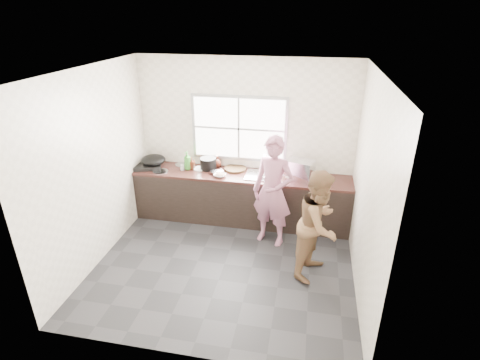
% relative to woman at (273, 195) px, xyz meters
% --- Properties ---
extents(floor, '(3.60, 3.20, 0.01)m').
position_rel_woman_xyz_m(floor, '(-0.58, -0.74, -0.81)').
color(floor, '#262629').
rests_on(floor, ground).
extents(ceiling, '(3.60, 3.20, 0.01)m').
position_rel_woman_xyz_m(ceiling, '(-0.58, -0.74, 1.90)').
color(ceiling, silver).
rests_on(ceiling, wall_back).
extents(wall_back, '(3.60, 0.01, 2.70)m').
position_rel_woman_xyz_m(wall_back, '(-0.58, 0.87, 0.55)').
color(wall_back, silver).
rests_on(wall_back, ground).
extents(wall_left, '(0.01, 3.20, 2.70)m').
position_rel_woman_xyz_m(wall_left, '(-2.39, -0.74, 0.55)').
color(wall_left, beige).
rests_on(wall_left, ground).
extents(wall_right, '(0.01, 3.20, 2.70)m').
position_rel_woman_xyz_m(wall_right, '(1.22, -0.74, 0.55)').
color(wall_right, beige).
rests_on(wall_right, ground).
extents(wall_front, '(3.60, 0.01, 2.70)m').
position_rel_woman_xyz_m(wall_front, '(-0.58, -2.34, 0.55)').
color(wall_front, beige).
rests_on(wall_front, ground).
extents(cabinet, '(3.60, 0.62, 0.82)m').
position_rel_woman_xyz_m(cabinet, '(-0.58, 0.55, -0.39)').
color(cabinet, black).
rests_on(cabinet, floor).
extents(countertop, '(3.60, 0.64, 0.04)m').
position_rel_woman_xyz_m(countertop, '(-0.58, 0.55, 0.04)').
color(countertop, '#331915').
rests_on(countertop, cabinet).
extents(sink, '(0.55, 0.45, 0.02)m').
position_rel_woman_xyz_m(sink, '(-0.23, 0.55, 0.06)').
color(sink, silver).
rests_on(sink, countertop).
extents(faucet, '(0.02, 0.02, 0.30)m').
position_rel_woman_xyz_m(faucet, '(-0.23, 0.75, 0.21)').
color(faucet, silver).
rests_on(faucet, countertop).
extents(window_frame, '(1.60, 0.05, 1.10)m').
position_rel_woman_xyz_m(window_frame, '(-0.68, 0.85, 0.75)').
color(window_frame, '#9EA0A5').
rests_on(window_frame, wall_back).
extents(window_glazing, '(1.50, 0.01, 1.00)m').
position_rel_woman_xyz_m(window_glazing, '(-0.68, 0.83, 0.75)').
color(window_glazing, white).
rests_on(window_glazing, window_frame).
extents(woman, '(0.67, 0.54, 1.61)m').
position_rel_woman_xyz_m(woman, '(0.00, 0.00, 0.00)').
color(woman, '#B16A87').
rests_on(woman, floor).
extents(person_side, '(0.81, 0.90, 1.52)m').
position_rel_woman_xyz_m(person_side, '(0.69, -0.65, -0.04)').
color(person_side, brown).
rests_on(person_side, floor).
extents(cutting_board, '(0.45, 0.45, 0.04)m').
position_rel_woman_xyz_m(cutting_board, '(-0.72, 0.72, 0.07)').
color(cutting_board, '#342514').
rests_on(cutting_board, countertop).
extents(cleaver, '(0.24, 0.20, 0.01)m').
position_rel_woman_xyz_m(cleaver, '(-0.99, 0.51, 0.10)').
color(cleaver, silver).
rests_on(cleaver, cutting_board).
extents(bowl_mince, '(0.23, 0.23, 0.05)m').
position_rel_woman_xyz_m(bowl_mince, '(-0.91, 0.39, 0.08)').
color(bowl_mince, silver).
rests_on(bowl_mince, countertop).
extents(bowl_crabs, '(0.24, 0.24, 0.06)m').
position_rel_woman_xyz_m(bowl_crabs, '(0.21, 0.55, 0.08)').
color(bowl_crabs, white).
rests_on(bowl_crabs, countertop).
extents(bowl_held, '(0.25, 0.25, 0.06)m').
position_rel_woman_xyz_m(bowl_held, '(-0.19, 0.47, 0.09)').
color(bowl_held, silver).
rests_on(bowl_held, countertop).
extents(black_pot, '(0.30, 0.30, 0.20)m').
position_rel_woman_xyz_m(black_pot, '(-1.18, 0.66, 0.15)').
color(black_pot, black).
rests_on(black_pot, countertop).
extents(plate_food, '(0.23, 0.23, 0.02)m').
position_rel_woman_xyz_m(plate_food, '(-1.33, 0.63, 0.06)').
color(plate_food, white).
rests_on(plate_food, countertop).
extents(bottle_green, '(0.16, 0.16, 0.31)m').
position_rel_woman_xyz_m(bottle_green, '(-1.52, 0.59, 0.21)').
color(bottle_green, '#368A2D').
rests_on(bottle_green, countertop).
extents(bottle_brown_tall, '(0.09, 0.09, 0.19)m').
position_rel_woman_xyz_m(bottle_brown_tall, '(-1.46, 0.62, 0.15)').
color(bottle_brown_tall, '#4C2313').
rests_on(bottle_brown_tall, countertop).
extents(bottle_brown_short, '(0.17, 0.17, 0.19)m').
position_rel_woman_xyz_m(bottle_brown_short, '(-1.06, 0.78, 0.15)').
color(bottle_brown_short, '#421A10').
rests_on(bottle_brown_short, countertop).
extents(glass_jar, '(0.08, 0.08, 0.09)m').
position_rel_woman_xyz_m(glass_jar, '(-1.60, 0.54, 0.10)').
color(glass_jar, silver).
rests_on(glass_jar, countertop).
extents(burner, '(0.56, 0.56, 0.07)m').
position_rel_woman_xyz_m(burner, '(-2.23, 0.56, 0.09)').
color(burner, black).
rests_on(burner, countertop).
extents(wok, '(0.49, 0.49, 0.16)m').
position_rel_woman_xyz_m(wok, '(-2.12, 0.56, 0.19)').
color(wok, black).
rests_on(wok, burner).
extents(dish_rack, '(0.50, 0.41, 0.32)m').
position_rel_woman_xyz_m(dish_rack, '(0.36, 0.55, 0.21)').
color(dish_rack, silver).
rests_on(dish_rack, countertop).
extents(pot_lid_left, '(0.28, 0.28, 0.01)m').
position_rel_woman_xyz_m(pot_lid_left, '(-1.94, 0.39, 0.06)').
color(pot_lid_left, silver).
rests_on(pot_lid_left, countertop).
extents(pot_lid_right, '(0.33, 0.33, 0.01)m').
position_rel_woman_xyz_m(pot_lid_right, '(-1.67, 0.76, 0.06)').
color(pot_lid_right, '#A3A5AA').
rests_on(pot_lid_right, countertop).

